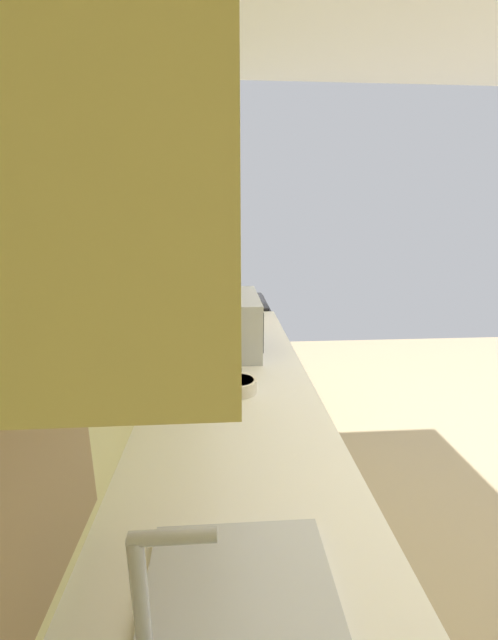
# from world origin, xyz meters

# --- Properties ---
(ground_plane) EXTENTS (5.94, 5.94, 0.00)m
(ground_plane) POSITION_xyz_m (0.00, 0.00, 0.00)
(ground_plane) COLOR tan
(wall_back) EXTENTS (3.83, 0.12, 2.64)m
(wall_back) POSITION_xyz_m (0.00, 1.65, 1.32)
(wall_back) COLOR #DED488
(wall_back) RESTS_ON ground_plane
(counter_run) EXTENTS (2.87, 0.67, 0.89)m
(counter_run) POSITION_xyz_m (-0.42, 1.27, 0.45)
(counter_run) COLOR #D8C66E
(counter_run) RESTS_ON ground_plane
(upper_cabinets) EXTENTS (2.05, 0.31, 0.71)m
(upper_cabinets) POSITION_xyz_m (-0.42, 1.44, 1.81)
(upper_cabinets) COLOR #D4C06D
(oven_range) EXTENTS (0.62, 0.65, 1.07)m
(oven_range) POSITION_xyz_m (1.32, 1.28, 0.46)
(oven_range) COLOR black
(oven_range) RESTS_ON ground_plane
(microwave) EXTENTS (0.52, 0.35, 0.28)m
(microwave) POSITION_xyz_m (0.25, 1.29, 1.03)
(microwave) COLOR #B7BABF
(microwave) RESTS_ON counter_run
(bowl) EXTENTS (0.14, 0.14, 0.05)m
(bowl) POSITION_xyz_m (-0.26, 1.24, 0.92)
(bowl) COLOR silver
(bowl) RESTS_ON counter_run
(kettle) EXTENTS (0.17, 0.13, 0.17)m
(kettle) POSITION_xyz_m (0.78, 1.24, 0.97)
(kettle) COLOR red
(kettle) RESTS_ON counter_run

